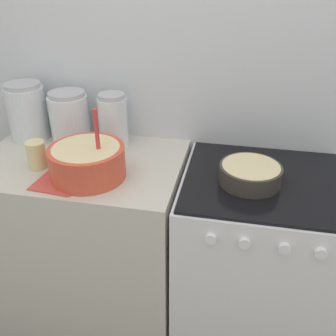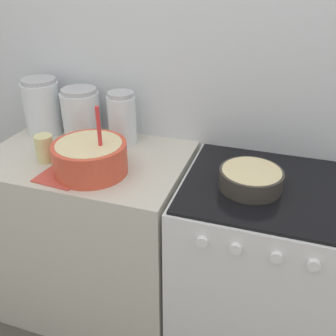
% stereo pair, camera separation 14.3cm
% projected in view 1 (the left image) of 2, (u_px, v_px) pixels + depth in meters
% --- Properties ---
extents(wall_back, '(4.75, 0.05, 2.40)m').
position_uv_depth(wall_back, '(193.00, 75.00, 1.64)').
color(wall_back, silver).
rests_on(wall_back, ground_plane).
extents(countertop_cabinet, '(0.88, 0.59, 0.90)m').
position_uv_depth(countertop_cabinet, '(89.00, 242.00, 1.81)').
color(countertop_cabinet, beige).
rests_on(countertop_cabinet, ground_plane).
extents(stove, '(0.65, 0.61, 0.90)m').
position_uv_depth(stove, '(253.00, 265.00, 1.67)').
color(stove, silver).
rests_on(stove, ground_plane).
extents(mixing_bowl, '(0.29, 0.29, 0.28)m').
position_uv_depth(mixing_bowl, '(87.00, 160.00, 1.44)').
color(mixing_bowl, '#D84C33').
rests_on(mixing_bowl, countertop_cabinet).
extents(baking_pan, '(0.24, 0.24, 0.07)m').
position_uv_depth(baking_pan, '(250.00, 174.00, 1.42)').
color(baking_pan, '#38332D').
rests_on(baking_pan, stove).
extents(storage_jar_left, '(0.18, 0.18, 0.26)m').
position_uv_depth(storage_jar_left, '(28.00, 115.00, 1.75)').
color(storage_jar_left, silver).
rests_on(storage_jar_left, countertop_cabinet).
extents(storage_jar_middle, '(0.18, 0.18, 0.24)m').
position_uv_depth(storage_jar_middle, '(70.00, 121.00, 1.72)').
color(storage_jar_middle, silver).
rests_on(storage_jar_middle, countertop_cabinet).
extents(storage_jar_right, '(0.13, 0.13, 0.24)m').
position_uv_depth(storage_jar_right, '(113.00, 124.00, 1.68)').
color(storage_jar_right, silver).
rests_on(storage_jar_right, countertop_cabinet).
extents(tin_can, '(0.08, 0.08, 0.11)m').
position_uv_depth(tin_can, '(37.00, 155.00, 1.51)').
color(tin_can, beige).
rests_on(tin_can, countertop_cabinet).
extents(recipe_page, '(0.19, 0.22, 0.01)m').
position_uv_depth(recipe_page, '(62.00, 179.00, 1.45)').
color(recipe_page, '#CC4C3F').
rests_on(recipe_page, countertop_cabinet).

